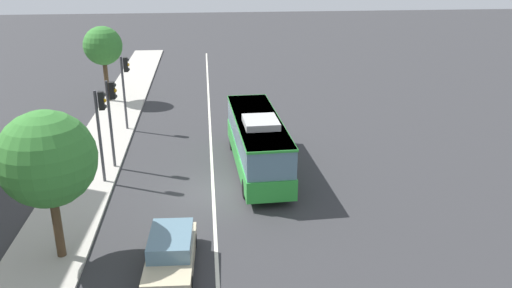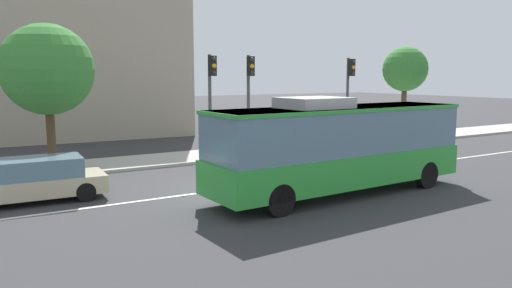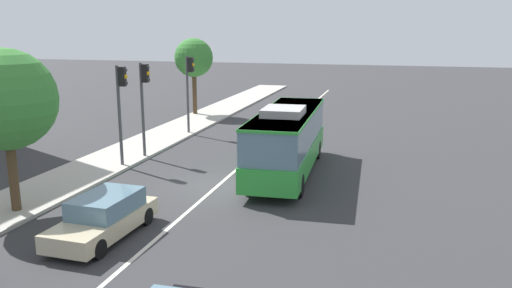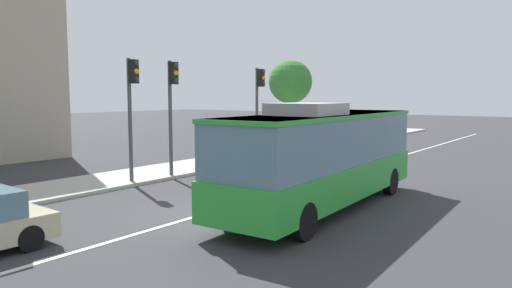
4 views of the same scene
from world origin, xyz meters
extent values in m
plane|color=#333335|center=(0.00, 0.00, 0.00)|extent=(160.00, 160.00, 0.00)
cube|color=#B2ADA3|center=(0.00, 7.01, 0.07)|extent=(80.00, 3.40, 0.14)
cube|color=silver|center=(0.00, 0.00, 0.01)|extent=(76.00, 0.16, 0.01)
cube|color=green|center=(2.74, -2.61, 0.98)|extent=(10.10, 2.92, 1.10)
cube|color=slate|center=(2.74, -2.61, 2.31)|extent=(9.89, 2.84, 1.58)
cube|color=green|center=(2.74, -2.61, 3.04)|extent=(10.00, 2.89, 0.12)
cube|color=#B2B2B2|center=(1.54, -2.66, 3.28)|extent=(2.27, 1.89, 0.36)
cylinder|color=black|center=(6.09, -1.36, 0.50)|extent=(1.01, 0.34, 1.00)
cylinder|color=black|center=(6.18, -3.56, 0.50)|extent=(1.01, 0.34, 1.00)
cylinder|color=black|center=(-0.71, -1.65, 0.50)|extent=(1.01, 0.34, 1.00)
cylinder|color=black|center=(-0.61, -3.85, 0.50)|extent=(1.01, 0.34, 1.00)
cylinder|color=black|center=(-5.22, 0.93, 0.32)|extent=(0.65, 0.25, 0.64)
cylinder|color=black|center=(-5.16, 2.53, 0.32)|extent=(0.65, 0.25, 0.64)
cylinder|color=#47474C|center=(1.74, 5.84, 2.60)|extent=(0.16, 0.16, 5.20)
cube|color=black|center=(1.76, 5.56, 4.65)|extent=(0.34, 0.31, 0.96)
sphere|color=#2D2D2D|center=(1.77, 5.41, 4.97)|extent=(0.22, 0.22, 0.22)
sphere|color=#F9A514|center=(1.77, 5.41, 4.65)|extent=(0.22, 0.22, 0.22)
sphere|color=#2D2D2D|center=(1.77, 5.41, 4.33)|extent=(0.22, 0.22, 0.22)
cylinder|color=#47474C|center=(3.76, 5.60, 2.60)|extent=(0.16, 0.16, 5.20)
cube|color=black|center=(3.73, 5.32, 4.65)|extent=(0.34, 0.31, 0.96)
sphere|color=#2D2D2D|center=(3.72, 5.17, 4.97)|extent=(0.22, 0.22, 0.22)
sphere|color=#F9A514|center=(3.72, 5.17, 4.65)|extent=(0.22, 0.22, 0.22)
sphere|color=#2D2D2D|center=(3.72, 5.17, 4.33)|extent=(0.22, 0.22, 0.22)
cylinder|color=#47474C|center=(10.45, 5.77, 2.60)|extent=(0.16, 0.16, 5.20)
cube|color=black|center=(10.46, 5.49, 4.65)|extent=(0.33, 0.29, 0.96)
sphere|color=#2D2D2D|center=(10.46, 5.34, 4.97)|extent=(0.22, 0.22, 0.22)
sphere|color=#F9A514|center=(10.46, 5.34, 4.65)|extent=(0.22, 0.22, 0.22)
sphere|color=#2D2D2D|center=(10.46, 5.34, 4.33)|extent=(0.22, 0.22, 0.22)
cylinder|color=#4C3823|center=(17.85, 8.27, 1.75)|extent=(0.36, 0.36, 3.50)
sphere|color=#387F33|center=(17.85, 8.27, 4.66)|extent=(3.09, 3.09, 3.09)
cube|color=slate|center=(5.69, 24.07, 2.11)|extent=(0.81, 15.08, 1.50)
cube|color=slate|center=(5.69, 24.07, 5.51)|extent=(0.81, 15.08, 1.50)
cube|color=slate|center=(5.69, 24.07, 8.91)|extent=(0.81, 15.08, 1.50)
camera|label=1|loc=(-24.35, 0.17, 12.01)|focal=36.16mm
camera|label=2|loc=(-8.44, -15.59, 4.16)|focal=34.02mm
camera|label=3|loc=(-21.41, -7.63, 7.05)|focal=36.49mm
camera|label=4|loc=(-10.81, -9.88, 3.69)|focal=33.22mm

